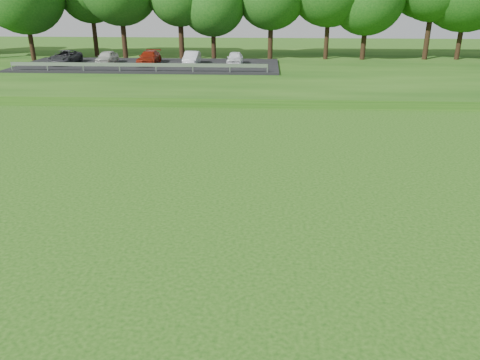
{
  "coord_description": "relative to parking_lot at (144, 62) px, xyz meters",
  "views": [
    {
      "loc": [
        -13.05,
        -10.99,
        7.03
      ],
      "look_at": [
        -13.85,
        3.23,
        1.3
      ],
      "focal_mm": 35.0,
      "sensor_mm": 36.0,
      "label": 1
    }
  ],
  "objects": [
    {
      "name": "berm",
      "position": [
        24.46,
        1.19,
        -0.73
      ],
      "size": [
        130.0,
        30.0,
        0.6
      ],
      "primitive_type": "cube",
      "color": "#15420C",
      "rests_on": "ground"
    },
    {
      "name": "walking_path",
      "position": [
        24.46,
        -12.81,
        -1.01
      ],
      "size": [
        130.0,
        1.6,
        0.04
      ],
      "primitive_type": "cube",
      "color": "gray",
      "rests_on": "ground"
    },
    {
      "name": "parking_lot",
      "position": [
        0.0,
        0.0,
        0.0
      ],
      "size": [
        24.0,
        9.0,
        1.38
      ],
      "color": "black",
      "rests_on": "berm"
    }
  ]
}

